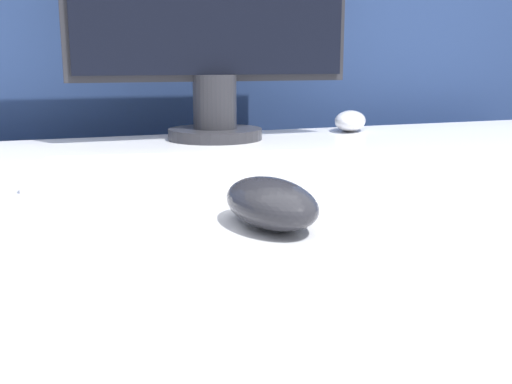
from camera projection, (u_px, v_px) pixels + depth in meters
The scene contains 4 objects.
partition_panel at pixel (94, 172), 1.27m from camera, with size 5.00×0.03×1.26m.
computer_mouse_near at pixel (271, 203), 0.51m from camera, with size 0.08×0.12×0.04m.
keyboard at pixel (198, 169), 0.73m from camera, with size 0.41×0.18×0.02m.
computer_mouse_far at pixel (350, 121), 1.23m from camera, with size 0.12×0.13×0.04m.
Camera 1 is at (-0.11, -0.66, 0.86)m, focal length 42.00 mm.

